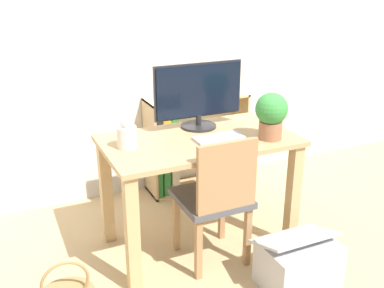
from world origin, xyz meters
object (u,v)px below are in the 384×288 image
at_px(vase, 127,135).
at_px(keyboard, 219,138).
at_px(monitor, 199,93).
at_px(storage_box, 298,263).
at_px(chair, 216,196).
at_px(potted_plant, 271,114).
at_px(bookshelf, 180,147).

bearing_deg(vase, keyboard, -9.35).
distance_m(monitor, storage_box, 1.17).
relative_size(chair, storage_box, 1.96).
height_order(chair, storage_box, chair).
xyz_separation_m(potted_plant, bookshelf, (-0.18, 0.95, -0.52)).
height_order(potted_plant, bookshelf, potted_plant).
bearing_deg(potted_plant, monitor, 128.70).
xyz_separation_m(vase, potted_plant, (0.82, -0.21, 0.08)).
bearing_deg(potted_plant, storage_box, -97.97).
xyz_separation_m(keyboard, vase, (-0.54, 0.09, 0.07)).
distance_m(keyboard, potted_plant, 0.34).
distance_m(monitor, chair, 0.67).
distance_m(keyboard, bookshelf, 0.92).
relative_size(keyboard, vase, 1.68).
height_order(monitor, vase, monitor).
bearing_deg(bookshelf, storage_box, -85.01).
xyz_separation_m(keyboard, potted_plant, (0.28, -0.12, 0.15)).
height_order(potted_plant, chair, potted_plant).
xyz_separation_m(potted_plant, chair, (-0.38, -0.05, -0.44)).
height_order(monitor, potted_plant, monitor).
bearing_deg(chair, vase, 147.95).
distance_m(monitor, potted_plant, 0.48).
distance_m(monitor, vase, 0.57).
relative_size(monitor, storage_box, 1.41).
distance_m(vase, chair, 0.63).
xyz_separation_m(monitor, chair, (-0.08, -0.43, -0.50)).
xyz_separation_m(monitor, vase, (-0.53, -0.16, -0.15)).
bearing_deg(chair, storage_box, -51.42).
height_order(keyboard, storage_box, keyboard).
bearing_deg(storage_box, potted_plant, 82.03).
xyz_separation_m(keyboard, chair, (-0.10, -0.17, -0.29)).
relative_size(monitor, potted_plant, 2.11).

